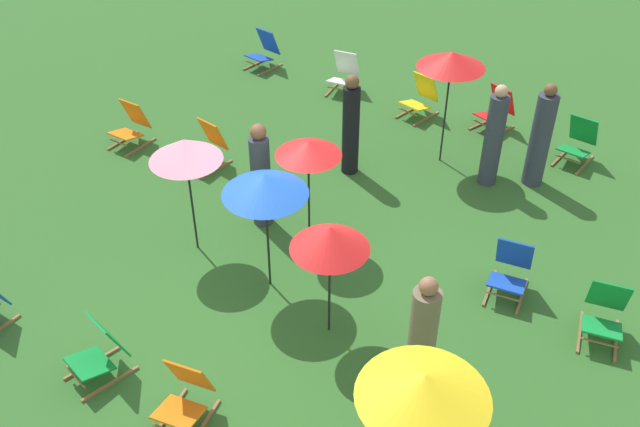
{
  "coord_description": "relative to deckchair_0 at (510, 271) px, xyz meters",
  "views": [
    {
      "loc": [
        4.89,
        -5.48,
        6.67
      ],
      "look_at": [
        0.0,
        1.2,
        0.5
      ],
      "focal_mm": 39.78,
      "sensor_mm": 36.0,
      "label": 1
    }
  ],
  "objects": [
    {
      "name": "umbrella_4",
      "position": [
        0.52,
        -3.53,
        1.45
      ],
      "size": [
        1.21,
        1.21,
        1.97
      ],
      "color": "black",
      "rests_on": "ground"
    },
    {
      "name": "umbrella_2",
      "position": [
        -2.35,
        2.44,
        1.52
      ],
      "size": [
        1.11,
        1.11,
        2.02
      ],
      "color": "black",
      "rests_on": "ground"
    },
    {
      "name": "deckchair_8",
      "position": [
        -2.04,
        -4.09,
        0.0
      ],
      "size": [
        0.65,
        0.86,
        0.83
      ],
      "rotation": [
        0.0,
        0.0,
        0.25
      ],
      "color": "olive",
      "rests_on": "ground"
    },
    {
      "name": "deckchair_10",
      "position": [
        -7.26,
        3.54,
        0.0
      ],
      "size": [
        0.54,
        0.8,
        0.83
      ],
      "rotation": [
        0.0,
        0.0,
        -0.08
      ],
      "color": "olive",
      "rests_on": "ground"
    },
    {
      "name": "deckchair_4",
      "position": [
        1.29,
        -0.07,
        0.0
      ],
      "size": [
        0.66,
        0.86,
        0.83
      ],
      "rotation": [
        0.0,
        0.0,
        0.27
      ],
      "color": "olive",
      "rests_on": "ground"
    },
    {
      "name": "ground_plane",
      "position": [
        -2.72,
        -1.81,
        -0.37
      ],
      "size": [
        40.0,
        40.0,
        0.0
      ],
      "primitive_type": "plane",
      "color": "#2D6026"
    },
    {
      "name": "umbrella_0",
      "position": [
        -2.71,
        -1.8,
        1.3
      ],
      "size": [
        1.12,
        1.12,
        1.82
      ],
      "color": "black",
      "rests_on": "ground"
    },
    {
      "name": "deckchair_14",
      "position": [
        -3.46,
        3.64,
        0.0
      ],
      "size": [
        0.59,
        0.82,
        0.83
      ],
      "rotation": [
        0.0,
        0.0,
        -0.16
      ],
      "color": "olive",
      "rests_on": "ground"
    },
    {
      "name": "person_0",
      "position": [
        -1.39,
        2.3,
        0.47
      ],
      "size": [
        0.39,
        0.39,
        1.78
      ],
      "rotation": [
        0.0,
        0.0,
        1.22
      ],
      "color": "#333847",
      "rests_on": "ground"
    },
    {
      "name": "person_2",
      "position": [
        -0.14,
        -2.22,
        0.46
      ],
      "size": [
        0.45,
        0.45,
        1.76
      ],
      "rotation": [
        0.0,
        0.0,
        5.63
      ],
      "color": "#72664C",
      "rests_on": "ground"
    },
    {
      "name": "umbrella_3",
      "position": [
        -1.55,
        -2.03,
        1.14
      ],
      "size": [
        0.96,
        0.96,
        1.67
      ],
      "color": "black",
      "rests_on": "ground"
    },
    {
      "name": "person_1",
      "position": [
        -3.7,
        -0.76,
        0.46
      ],
      "size": [
        0.39,
        0.39,
        1.72
      ],
      "rotation": [
        0.0,
        0.0,
        3.5
      ],
      "color": "#333847",
      "rests_on": "ground"
    },
    {
      "name": "deckchair_5",
      "position": [
        -3.32,
        -4.2,
        0.0
      ],
      "size": [
        0.61,
        0.84,
        0.83
      ],
      "rotation": [
        0.0,
        0.0,
        -0.19
      ],
      "color": "olive",
      "rests_on": "ground"
    },
    {
      "name": "deckchair_3",
      "position": [
        -0.45,
        3.81,
        0.0
      ],
      "size": [
        0.51,
        0.78,
        0.83
      ],
      "rotation": [
        0.0,
        0.0,
        -0.04
      ],
      "color": "olive",
      "rests_on": "ground"
    },
    {
      "name": "person_4",
      "position": [
        -3.44,
        1.22,
        0.49
      ],
      "size": [
        0.31,
        0.31,
        1.78
      ],
      "rotation": [
        0.0,
        0.0,
        0.1
      ],
      "color": "black",
      "rests_on": "ground"
    },
    {
      "name": "deckchair_1",
      "position": [
        -5.23,
        3.63,
        0.0
      ],
      "size": [
        0.62,
        0.84,
        0.83
      ],
      "rotation": [
        0.0,
        0.0,
        0.2
      ],
      "color": "olive",
      "rests_on": "ground"
    },
    {
      "name": "umbrella_5",
      "position": [
        -2.88,
        -0.67,
        1.21
      ],
      "size": [
        0.94,
        0.94,
        1.7
      ],
      "color": "black",
      "rests_on": "ground"
    },
    {
      "name": "person_3",
      "position": [
        -0.78,
        2.74,
        0.48
      ],
      "size": [
        0.47,
        0.47,
        1.81
      ],
      "rotation": [
        0.0,
        0.0,
        3.97
      ],
      "color": "#333847",
      "rests_on": "ground"
    },
    {
      "name": "deckchair_13",
      "position": [
        -5.51,
        -0.06,
        0.0
      ],
      "size": [
        0.53,
        0.79,
        0.83
      ],
      "rotation": [
        0.0,
        0.0,
        -0.08
      ],
      "color": "olive",
      "rests_on": "ground"
    },
    {
      "name": "deckchair_0",
      "position": [
        0.0,
        0.0,
        0.0
      ],
      "size": [
        0.63,
        0.85,
        0.83
      ],
      "rotation": [
        0.0,
        0.0,
        0.22
      ],
      "color": "olive",
      "rests_on": "ground"
    },
    {
      "name": "umbrella_1",
      "position": [
        -4.09,
        -1.82,
        1.31
      ],
      "size": [
        1.01,
        1.01,
        1.85
      ],
      "color": "black",
      "rests_on": "ground"
    },
    {
      "name": "deckchair_2",
      "position": [
        -7.1,
        -0.35,
        0.0
      ],
      "size": [
        0.52,
        0.79,
        0.83
      ],
      "rotation": [
        0.0,
        0.0,
        0.06
      ],
      "color": "olive",
      "rests_on": "ground"
    },
    {
      "name": "deckchair_12",
      "position": [
        -2.08,
        4.04,
        0.0
      ],
      "size": [
        0.67,
        0.86,
        0.83
      ],
      "rotation": [
        0.0,
        0.0,
        -0.28
      ],
      "color": "olive",
      "rests_on": "ground"
    }
  ]
}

